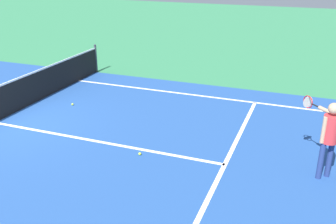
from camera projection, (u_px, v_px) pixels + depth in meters
line_sideline_right at (241, 101)px, 12.06m from camera, size 0.10×11.89×0.01m
line_service_near at (225, 165)px, 8.35m from camera, size 8.22×0.10×0.01m
line_center_service at (97, 141)px, 9.41m from camera, size 0.10×6.40×0.01m
player_near at (329, 132)px, 7.54m from camera, size 1.05×0.74×1.63m
tennis_ball_near_net at (72, 104)px, 11.68m from camera, size 0.07×0.07×0.07m
tennis_ball_mid_court at (140, 154)px, 8.75m from camera, size 0.07×0.07×0.07m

